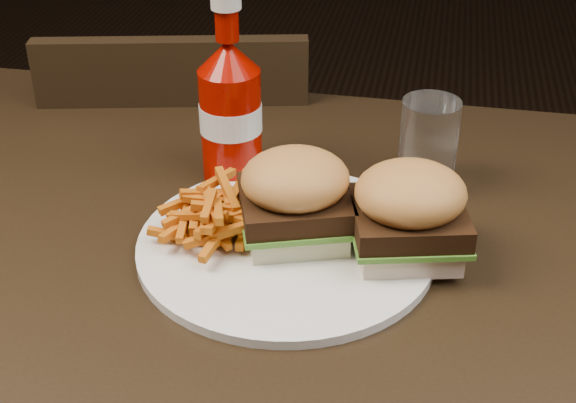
% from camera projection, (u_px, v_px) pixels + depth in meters
% --- Properties ---
extents(dining_table, '(1.20, 0.80, 0.04)m').
position_uv_depth(dining_table, '(181.00, 266.00, 0.81)').
color(dining_table, black).
rests_on(dining_table, ground).
extents(chair_far, '(0.46, 0.46, 0.04)m').
position_uv_depth(chair_far, '(197.00, 227.00, 1.41)').
color(chair_far, black).
rests_on(chair_far, ground).
extents(plate, '(0.30, 0.30, 0.01)m').
position_uv_depth(plate, '(286.00, 245.00, 0.80)').
color(plate, white).
rests_on(plate, dining_table).
extents(sandwich_half_a, '(0.12, 0.11, 0.02)m').
position_uv_depth(sandwich_half_a, '(295.00, 227.00, 0.80)').
color(sandwich_half_a, beige).
rests_on(sandwich_half_a, plate).
extents(sandwich_half_b, '(0.11, 0.11, 0.02)m').
position_uv_depth(sandwich_half_b, '(406.00, 242.00, 0.78)').
color(sandwich_half_b, beige).
rests_on(sandwich_half_b, plate).
extents(fries_pile, '(0.12, 0.12, 0.04)m').
position_uv_depth(fries_pile, '(222.00, 213.00, 0.80)').
color(fries_pile, '#BB4A18').
rests_on(fries_pile, plate).
extents(ketchup_bottle, '(0.09, 0.09, 0.14)m').
position_uv_depth(ketchup_bottle, '(231.00, 128.00, 0.90)').
color(ketchup_bottle, '#900800').
rests_on(ketchup_bottle, dining_table).
extents(tumbler, '(0.08, 0.08, 0.10)m').
position_uv_depth(tumbler, '(428.00, 143.00, 0.88)').
color(tumbler, white).
rests_on(tumbler, dining_table).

